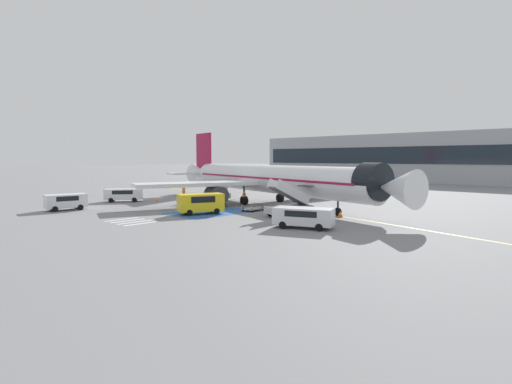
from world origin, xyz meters
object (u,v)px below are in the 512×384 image
(service_van_0, at_px, (66,200))
(service_van_2, at_px, (124,194))
(ground_crew_0, at_px, (184,192))
(boarding_stairs_aft, at_px, (212,194))
(service_van_3, at_px, (304,216))
(fuel_tanker, at_px, (307,181))
(service_van_1, at_px, (201,202))
(terminal_building, at_px, (393,158))
(ground_crew_1, at_px, (244,197))
(ground_crew_2, at_px, (225,198))
(baggage_cart, at_px, (253,209))
(boarding_stairs_forward, at_px, (289,207))
(traffic_cone_1, at_px, (340,214))
(traffic_cone_2, at_px, (157,200))
(airliner, at_px, (267,179))
(traffic_cone_0, at_px, (197,202))

(service_van_0, bearing_deg, service_van_2, -60.83)
(ground_crew_0, bearing_deg, boarding_stairs_aft, -0.03)
(service_van_3, bearing_deg, fuel_tanker, -165.90)
(service_van_1, relative_size, terminal_building, 0.07)
(ground_crew_0, distance_m, ground_crew_1, 11.56)
(service_van_2, height_order, ground_crew_0, ground_crew_0)
(ground_crew_0, bearing_deg, service_van_3, -26.84)
(service_van_0, relative_size, ground_crew_0, 2.49)
(fuel_tanker, relative_size, ground_crew_2, 5.37)
(service_van_1, xyz_separation_m, baggage_cart, (2.43, 5.60, -1.03))
(boarding_stairs_forward, distance_m, service_van_0, 25.67)
(ground_crew_2, distance_m, traffic_cone_1, 15.54)
(baggage_cart, bearing_deg, ground_crew_1, 137.99)
(boarding_stairs_forward, distance_m, traffic_cone_2, 21.70)
(traffic_cone_2, relative_size, terminal_building, 0.01)
(baggage_cart, bearing_deg, fuel_tanker, 107.47)
(airliner, height_order, ground_crew_1, airliner)
(service_van_2, xyz_separation_m, service_van_3, (30.40, -0.31, -0.00))
(airliner, relative_size, service_van_3, 8.02)
(ground_crew_2, bearing_deg, service_van_1, 125.76)
(ground_crew_2, height_order, terminal_building, terminal_building)
(boarding_stairs_forward, bearing_deg, service_van_0, -134.15)
(ground_crew_0, height_order, ground_crew_2, ground_crew_2)
(boarding_stairs_aft, xyz_separation_m, ground_crew_0, (-5.16, -0.94, 0.14))
(service_van_2, bearing_deg, service_van_3, 37.32)
(boarding_stairs_aft, xyz_separation_m, traffic_cone_0, (1.05, -3.46, -0.63))
(service_van_3, relative_size, traffic_cone_0, 9.23)
(service_van_0, relative_size, service_van_1, 0.89)
(fuel_tanker, height_order, ground_crew_1, fuel_tanker)
(service_van_1, bearing_deg, traffic_cone_2, -171.00)
(terminal_building, bearing_deg, ground_crew_2, -82.60)
(boarding_stairs_aft, bearing_deg, traffic_cone_0, -59.31)
(traffic_cone_2, bearing_deg, airliner, 32.64)
(fuel_tanker, bearing_deg, traffic_cone_0, -93.39)
(airliner, xyz_separation_m, ground_crew_2, (-2.40, -5.20, -2.21))
(service_van_3, xyz_separation_m, ground_crew_1, (-15.65, 8.83, -0.09))
(service_van_0, bearing_deg, boarding_stairs_forward, -139.09)
(ground_crew_1, bearing_deg, service_van_3, 49.57)
(service_van_1, bearing_deg, ground_crew_0, 172.64)
(ground_crew_2, distance_m, terminal_building, 69.98)
(ground_crew_1, xyz_separation_m, terminal_building, (-9.84, 66.66, 5.09))
(service_van_2, height_order, traffic_cone_0, service_van_2)
(ground_crew_1, bearing_deg, terminal_building, 177.38)
(boarding_stairs_forward, bearing_deg, service_van_2, -155.88)
(ground_crew_0, relative_size, traffic_cone_1, 2.92)
(ground_crew_0, height_order, ground_crew_1, ground_crew_0)
(baggage_cart, bearing_deg, service_van_2, -171.71)
(ground_crew_2, bearing_deg, boarding_stairs_forward, -177.86)
(airliner, bearing_deg, service_van_2, -41.70)
(ground_crew_1, bearing_deg, traffic_cone_2, -74.75)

